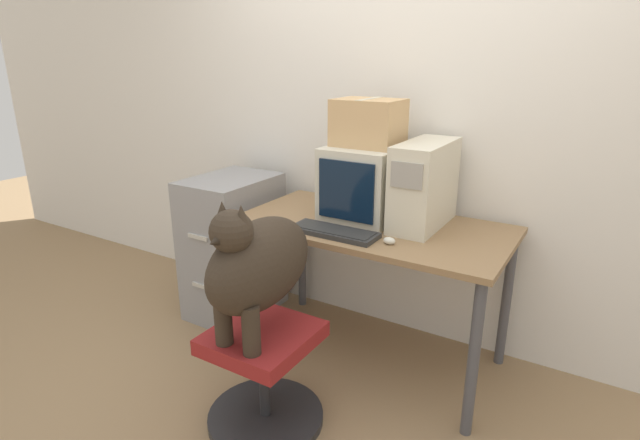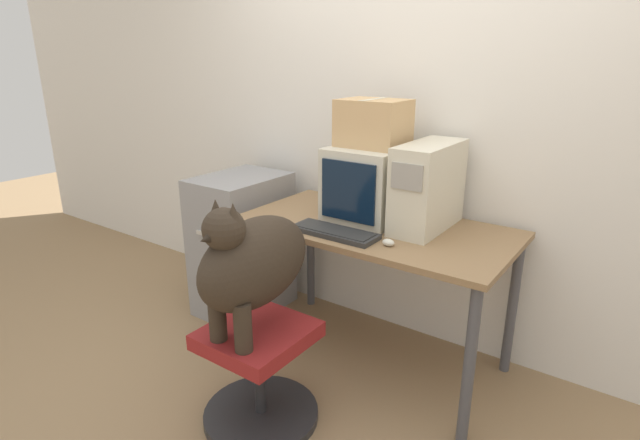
% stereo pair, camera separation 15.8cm
% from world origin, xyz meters
% --- Properties ---
extents(ground_plane, '(12.00, 12.00, 0.00)m').
position_xyz_m(ground_plane, '(0.00, 0.00, 0.00)').
color(ground_plane, '#937551').
extents(wall_back, '(8.00, 0.05, 2.60)m').
position_xyz_m(wall_back, '(0.00, 0.80, 1.30)').
color(wall_back, silver).
rests_on(wall_back, ground_plane).
extents(desk, '(1.39, 0.73, 0.78)m').
position_xyz_m(desk, '(0.00, 0.37, 0.69)').
color(desk, olive).
rests_on(desk, ground_plane).
extents(crt_monitor, '(0.37, 0.46, 0.38)m').
position_xyz_m(crt_monitor, '(-0.09, 0.47, 0.97)').
color(crt_monitor, beige).
rests_on(crt_monitor, desk).
extents(pc_tower, '(0.20, 0.49, 0.43)m').
position_xyz_m(pc_tower, '(0.22, 0.48, 0.99)').
color(pc_tower, beige).
rests_on(pc_tower, desk).
extents(keyboard, '(0.43, 0.16, 0.03)m').
position_xyz_m(keyboard, '(-0.09, 0.13, 0.79)').
color(keyboard, '#2D2D2D').
rests_on(keyboard, desk).
extents(computer_mouse, '(0.06, 0.04, 0.03)m').
position_xyz_m(computer_mouse, '(0.19, 0.15, 0.80)').
color(computer_mouse, beige).
rests_on(computer_mouse, desk).
extents(office_chair, '(0.53, 0.53, 0.47)m').
position_xyz_m(office_chair, '(-0.16, -0.35, 0.24)').
color(office_chair, '#262628').
rests_on(office_chair, ground_plane).
extents(dog, '(0.26, 0.60, 0.61)m').
position_xyz_m(dog, '(-0.16, -0.37, 0.79)').
color(dog, '#33281E').
rests_on(dog, office_chair).
extents(filing_cabinet, '(0.43, 0.59, 0.89)m').
position_xyz_m(filing_cabinet, '(-0.97, 0.39, 0.45)').
color(filing_cabinet, gray).
rests_on(filing_cabinet, ground_plane).
extents(cardboard_box, '(0.33, 0.26, 0.24)m').
position_xyz_m(cardboard_box, '(-0.09, 0.47, 1.28)').
color(cardboard_box, tan).
rests_on(cardboard_box, crt_monitor).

